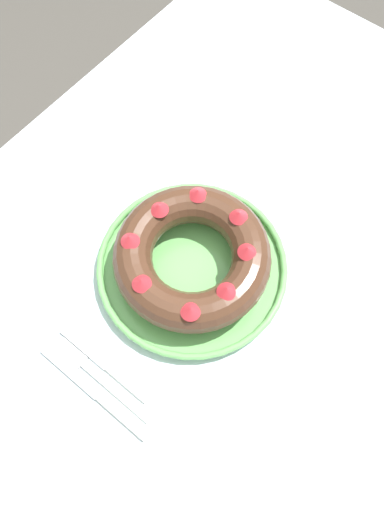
{
  "coord_description": "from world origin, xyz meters",
  "views": [
    {
      "loc": [
        -0.3,
        -0.2,
        1.62
      ],
      "look_at": [
        -0.02,
        0.03,
        0.83
      ],
      "focal_mm": 35.0,
      "sensor_mm": 36.0,
      "label": 1
    }
  ],
  "objects_px": {
    "cake_knife": "(110,368)",
    "bundt_cake": "(192,256)",
    "serving_knife": "(101,397)",
    "serving_dish": "(192,267)",
    "fork": "(96,374)"
  },
  "relations": [
    {
      "from": "cake_knife",
      "to": "bundt_cake",
      "type": "bearing_deg",
      "value": 2.72
    },
    {
      "from": "serving_knife",
      "to": "cake_knife",
      "type": "xyz_separation_m",
      "value": [
        0.05,
        0.02,
        0.0
      ]
    },
    {
      "from": "serving_dish",
      "to": "serving_knife",
      "type": "xyz_separation_m",
      "value": [
        -0.27,
        -0.03,
        -0.01
      ]
    },
    {
      "from": "bundt_cake",
      "to": "serving_knife",
      "type": "distance_m",
      "value": 0.28
    },
    {
      "from": "serving_dish",
      "to": "fork",
      "type": "xyz_separation_m",
      "value": [
        -0.25,
        0.01,
        -0.01
      ]
    },
    {
      "from": "serving_dish",
      "to": "cake_knife",
      "type": "relative_size",
      "value": 1.79
    },
    {
      "from": "cake_knife",
      "to": "serving_knife",
      "type": "bearing_deg",
      "value": -154.04
    },
    {
      "from": "serving_knife",
      "to": "fork",
      "type": "bearing_deg",
      "value": 55.27
    },
    {
      "from": "fork",
      "to": "serving_knife",
      "type": "height_order",
      "value": "serving_knife"
    },
    {
      "from": "bundt_cake",
      "to": "serving_dish",
      "type": "bearing_deg",
      "value": 19.43
    },
    {
      "from": "fork",
      "to": "cake_knife",
      "type": "distance_m",
      "value": 0.03
    },
    {
      "from": "bundt_cake",
      "to": "cake_knife",
      "type": "xyz_separation_m",
      "value": [
        -0.23,
        -0.01,
        -0.06
      ]
    },
    {
      "from": "fork",
      "to": "cake_knife",
      "type": "bearing_deg",
      "value": -21.06
    },
    {
      "from": "fork",
      "to": "bundt_cake",
      "type": "bearing_deg",
      "value": 3.55
    },
    {
      "from": "bundt_cake",
      "to": "fork",
      "type": "height_order",
      "value": "bundt_cake"
    }
  ]
}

